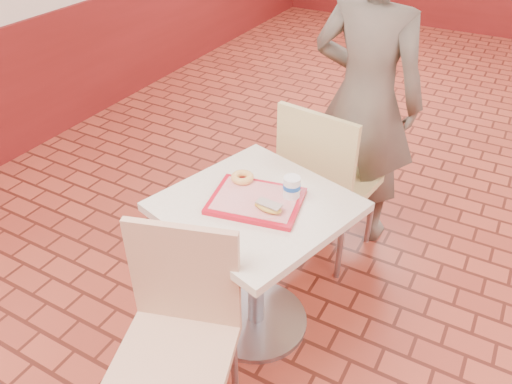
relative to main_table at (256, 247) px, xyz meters
The scene contains 8 objects.
main_table is the anchor object (origin of this frame).
chair_main_front 0.59m from the main_table, 92.41° to the right, with size 0.57×0.57×0.97m.
chair_main_back 0.68m from the main_table, 84.35° to the left, with size 0.52×0.52×1.01m.
customer 1.12m from the main_table, 82.49° to the left, with size 0.66×0.44×1.82m, color #62584C.
serving_tray 0.27m from the main_table, behind, with size 0.40×0.31×0.02m.
ring_donut 0.34m from the main_table, 142.77° to the left, with size 0.11×0.11×0.03m, color #F5B159.
long_john_donut 0.32m from the main_table, 29.89° to the right, with size 0.14×0.07×0.04m.
paper_cup 0.37m from the main_table, 36.35° to the left, with size 0.08×0.08×0.10m.
Camera 1 is at (-0.53, -2.37, 2.12)m, focal length 35.00 mm.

